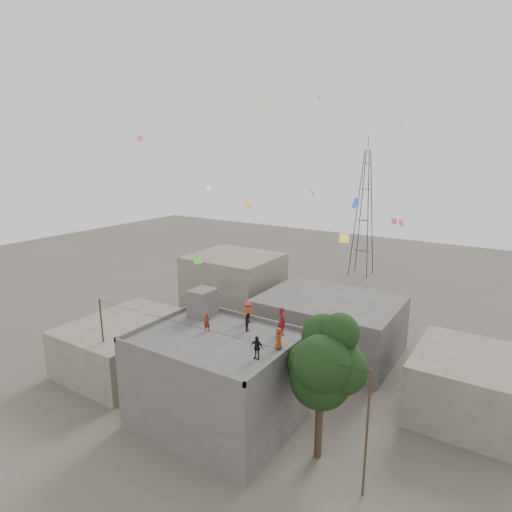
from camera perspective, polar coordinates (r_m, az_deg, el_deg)
The scene contains 18 objects.
ground at distance 31.30m, azimuth -5.14°, elevation -21.03°, with size 140.00×140.00×0.00m, color #4D473F.
main_building at distance 29.67m, azimuth -5.27°, elevation -16.18°, with size 10.00×8.00×6.10m.
parapet at distance 28.21m, azimuth -5.42°, elevation -10.54°, with size 10.00×8.00×0.30m.
stair_head_box at distance 31.64m, azimuth -7.13°, elevation -6.17°, with size 1.60×1.80×2.00m, color #53504D.
neighbor_west at distance 38.35m, azimuth -16.68°, elevation -11.23°, with size 8.00×10.00×4.00m, color #6A6254.
neighbor_north at distance 39.94m, azimuth 9.68°, elevation -9.01°, with size 12.00×9.00×5.00m, color #53504D.
neighbor_northwest at distance 46.77m, azimuth -2.93°, elevation -4.09°, with size 9.00×8.00×7.00m, color #6A6254.
neighbor_east at distance 33.99m, azimuth 26.36°, elevation -15.17°, with size 7.00×8.00×4.40m, color #6A6254.
tree at distance 25.33m, azimuth 9.13°, elevation -14.02°, with size 4.90×4.60×9.10m.
utility_line at distance 28.16m, azimuth -6.10°, elevation -16.14°, with size 20.12×0.62×7.40m.
transmission_tower at distance 63.96m, azimuth 14.22°, elevation 5.48°, with size 2.97×2.97×20.01m.
person_red_adult at distance 28.34m, azimuth 3.43°, elevation -8.64°, with size 0.69×0.45×1.89m, color maroon.
person_orange_child at distance 26.51m, azimuth 3.03°, elevation -10.91°, with size 0.66×0.43×1.35m, color #993A11.
person_dark_child at distance 29.01m, azimuth -1.02°, elevation -8.77°, with size 0.60×0.47×1.23m, color black.
person_dark_adult at distance 25.29m, azimuth 0.10°, elevation -12.10°, with size 0.82×0.34×1.40m, color black.
person_orange_adult at distance 30.38m, azimuth -1.11°, elevation -7.43°, with size 0.96×0.55×1.49m, color #C23C16.
person_red_child at distance 29.10m, azimuth -6.55°, elevation -8.81°, with size 0.44×0.29×1.22m, color maroon.
kites at distance 31.40m, azimuth 3.78°, elevation 9.58°, with size 20.59×12.38×11.99m.
Camera 1 is at (16.03, -20.11, 17.84)m, focal length 30.00 mm.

